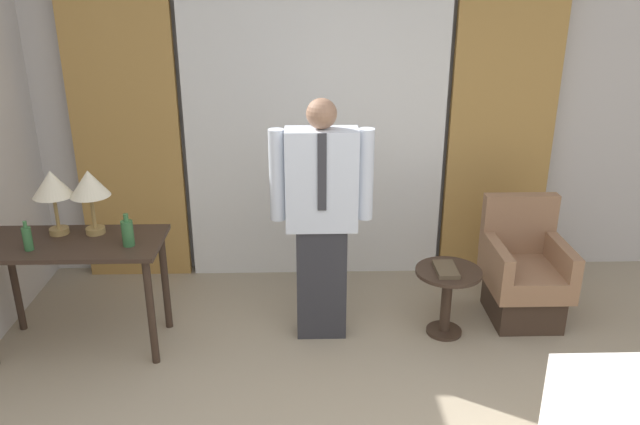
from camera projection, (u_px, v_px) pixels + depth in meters
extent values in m
cube|color=beige|center=(315.00, 111.00, 4.96)|extent=(10.00, 0.06, 2.70)
cube|color=white|center=(315.00, 122.00, 4.86)|extent=(2.04, 0.06, 2.58)
cube|color=#B28442|center=(125.00, 123.00, 4.82)|extent=(0.83, 0.06, 2.58)
cube|color=#B28442|center=(502.00, 121.00, 4.90)|extent=(0.83, 0.06, 2.58)
cube|color=#38281E|center=(71.00, 244.00, 4.00)|extent=(1.16, 0.56, 0.03)
cylinder|color=#38281E|center=(151.00, 312.00, 3.94)|extent=(0.05, 0.05, 0.74)
cylinder|color=#38281E|center=(15.00, 282.00, 4.32)|extent=(0.05, 0.05, 0.74)
cylinder|color=#38281E|center=(165.00, 280.00, 4.35)|extent=(0.05, 0.05, 0.74)
cylinder|color=#9E7F47|center=(59.00, 231.00, 4.10)|extent=(0.12, 0.12, 0.04)
cylinder|color=#9E7F47|center=(56.00, 212.00, 4.05)|extent=(0.02, 0.02, 0.22)
cone|color=beige|center=(52.00, 184.00, 3.98)|extent=(0.25, 0.25, 0.17)
cylinder|color=#9E7F47|center=(96.00, 230.00, 4.11)|extent=(0.12, 0.12, 0.04)
cylinder|color=#9E7F47|center=(93.00, 212.00, 4.06)|extent=(0.02, 0.02, 0.22)
cone|color=beige|center=(89.00, 183.00, 3.99)|extent=(0.25, 0.25, 0.17)
cylinder|color=#336638|center=(28.00, 239.00, 3.84)|extent=(0.06, 0.06, 0.15)
cylinder|color=#336638|center=(25.00, 224.00, 3.81)|extent=(0.02, 0.02, 0.04)
cylinder|color=#336638|center=(128.00, 233.00, 3.90)|extent=(0.07, 0.07, 0.17)
cylinder|color=#336638|center=(126.00, 218.00, 3.86)|extent=(0.03, 0.03, 0.05)
cube|color=#2D2D33|center=(321.00, 282.00, 4.27)|extent=(0.34, 0.18, 0.80)
cube|color=silver|center=(321.00, 180.00, 4.00)|extent=(0.47, 0.21, 0.67)
cube|color=#333338|center=(322.00, 173.00, 3.87)|extent=(0.06, 0.01, 0.50)
cylinder|color=silver|center=(277.00, 175.00, 3.98)|extent=(0.10, 0.10, 0.60)
cylinder|color=silver|center=(366.00, 175.00, 4.00)|extent=(0.10, 0.10, 0.60)
sphere|color=#936B51|center=(322.00, 114.00, 3.85)|extent=(0.19, 0.19, 0.19)
cube|color=#38281E|center=(522.00, 302.00, 4.55)|extent=(0.46, 0.50, 0.26)
cube|color=#936B4C|center=(525.00, 276.00, 4.47)|extent=(0.54, 0.59, 0.16)
cube|color=#936B4C|center=(519.00, 223.00, 4.60)|extent=(0.54, 0.10, 0.45)
cube|color=#936B4C|center=(496.00, 255.00, 4.41)|extent=(0.08, 0.59, 0.18)
cube|color=#936B4C|center=(560.00, 255.00, 4.42)|extent=(0.08, 0.59, 0.18)
cylinder|color=#38281E|center=(444.00, 331.00, 4.41)|extent=(0.25, 0.25, 0.02)
cylinder|color=#38281E|center=(446.00, 303.00, 4.33)|extent=(0.07, 0.07, 0.46)
cylinder|color=#38281E|center=(449.00, 272.00, 4.24)|extent=(0.45, 0.45, 0.03)
cube|color=brown|center=(446.00, 269.00, 4.21)|extent=(0.14, 0.25, 0.03)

